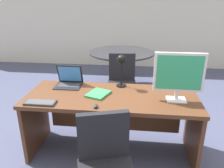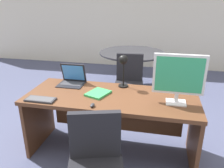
% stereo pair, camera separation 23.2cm
% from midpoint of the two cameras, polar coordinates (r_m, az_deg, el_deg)
% --- Properties ---
extents(ground, '(12.00, 12.00, 0.00)m').
position_cam_midpoint_polar(ground, '(4.15, 5.89, -4.13)').
color(ground, '#474C6B').
extents(back_wall, '(10.00, 0.10, 2.80)m').
position_cam_midpoint_polar(back_wall, '(6.01, 9.04, 17.44)').
color(back_wall, silver).
rests_on(back_wall, ground).
extents(desk, '(1.89, 0.76, 0.75)m').
position_cam_midpoint_polar(desk, '(2.62, 2.60, -6.50)').
color(desk, '#56331E').
rests_on(desk, ground).
extents(monitor, '(0.50, 0.16, 0.51)m').
position_cam_midpoint_polar(monitor, '(2.33, 19.39, 1.87)').
color(monitor, silver).
rests_on(monitor, desk).
extents(laptop, '(0.31, 0.27, 0.25)m').
position_cam_midpoint_polar(laptop, '(2.83, -7.70, 1.60)').
color(laptop, black).
rests_on(laptop, desk).
extents(keyboard, '(0.31, 0.13, 0.02)m').
position_cam_midpoint_polar(keyboard, '(2.44, -15.15, -3.87)').
color(keyboard, '#2D2D33').
rests_on(keyboard, desk).
extents(mouse, '(0.04, 0.08, 0.03)m').
position_cam_midpoint_polar(mouse, '(2.23, -2.02, -5.47)').
color(mouse, '#2D2D33').
rests_on(mouse, desk).
extents(desk_lamp, '(0.12, 0.14, 0.40)m').
position_cam_midpoint_polar(desk_lamp, '(2.62, 5.43, 5.04)').
color(desk_lamp, black).
rests_on(desk_lamp, desk).
extents(book, '(0.28, 0.31, 0.02)m').
position_cam_midpoint_polar(book, '(2.50, -0.92, -2.44)').
color(book, green).
rests_on(book, desk).
extents(meeting_table, '(1.28, 1.28, 0.77)m').
position_cam_midpoint_polar(meeting_table, '(4.49, 6.54, 5.75)').
color(meeting_table, black).
rests_on(meeting_table, ground).
extents(meeting_chair_near, '(0.56, 0.56, 0.91)m').
position_cam_midpoint_polar(meeting_chair_near, '(3.72, 6.03, -1.06)').
color(meeting_chair_near, black).
rests_on(meeting_chair_near, ground).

